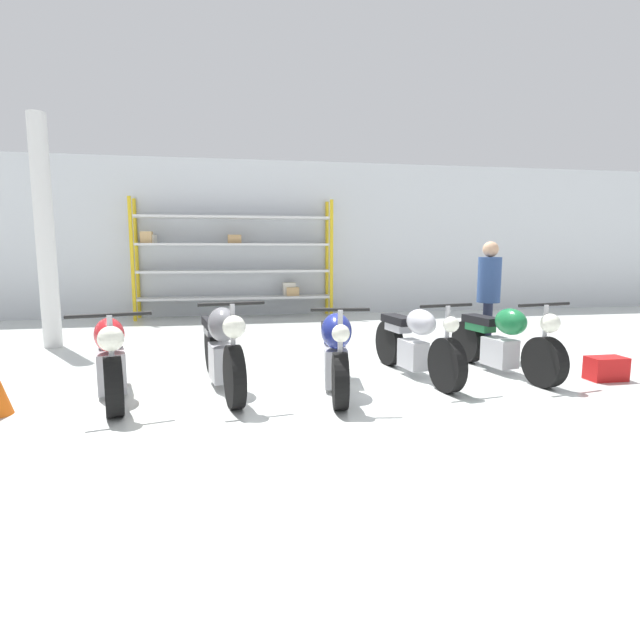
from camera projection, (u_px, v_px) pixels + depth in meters
ground_plane at (326, 385)px, 5.75m from camera, size 30.00×30.00×0.00m
back_wall at (275, 239)px, 11.81m from camera, size 30.00×0.08×3.60m
shelving_rack at (235, 259)px, 11.35m from camera, size 4.45×0.63×2.67m
support_pillar at (45, 233)px, 7.74m from camera, size 0.28×0.28×3.60m
motorcycle_red at (111, 358)px, 5.28m from camera, size 0.86×2.05×0.97m
motorcycle_grey at (222, 347)px, 5.55m from camera, size 0.69×2.16×1.05m
motorcycle_blue at (336, 351)px, 5.51m from camera, size 0.61×1.94×0.99m
motorcycle_silver at (415, 342)px, 6.05m from camera, size 0.64×1.98×0.97m
motorcycle_green at (504, 341)px, 6.23m from camera, size 0.72×1.94×0.95m
person_browsing at (489, 290)px, 7.05m from camera, size 0.43×0.43×1.66m
toolbox at (606, 368)px, 5.95m from camera, size 0.44×0.26×0.28m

